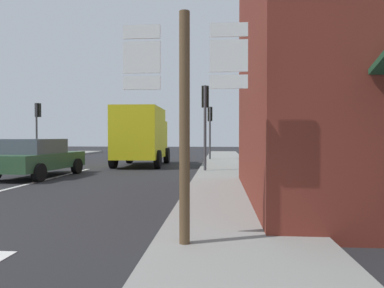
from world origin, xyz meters
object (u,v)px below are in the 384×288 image
(traffic_light_near_right, at_px, (205,109))
(traffic_light_far_left, at_px, (38,118))
(route_sign_post, at_px, (185,110))
(traffic_light_far_right, at_px, (210,121))
(sedan_far, at_px, (38,157))
(delivery_truck, at_px, (141,135))

(traffic_light_near_right, bearing_deg, traffic_light_far_left, 146.90)
(route_sign_post, relative_size, traffic_light_far_right, 0.93)
(traffic_light_far_right, bearing_deg, traffic_light_far_left, -179.32)
(traffic_light_far_right, bearing_deg, sedan_far, -123.90)
(traffic_light_near_right, bearing_deg, delivery_truck, 135.27)
(traffic_light_near_right, bearing_deg, sedan_far, -162.89)
(sedan_far, distance_m, route_sign_post, 10.68)
(sedan_far, xyz_separation_m, traffic_light_near_right, (6.35, 1.95, 1.98))
(traffic_light_far_left, xyz_separation_m, traffic_light_near_right, (11.29, -7.36, -0.04))
(sedan_far, height_order, delivery_truck, delivery_truck)
(traffic_light_far_left, bearing_deg, route_sign_post, -57.14)
(delivery_truck, height_order, traffic_light_far_left, traffic_light_far_left)
(sedan_far, xyz_separation_m, traffic_light_far_left, (-4.94, 9.32, 2.02))
(route_sign_post, bearing_deg, traffic_light_far_left, 122.86)
(route_sign_post, distance_m, traffic_light_far_right, 17.86)
(route_sign_post, xyz_separation_m, traffic_light_far_left, (-11.44, 17.71, 0.87))
(traffic_light_far_left, bearing_deg, traffic_light_near_right, -33.10)
(delivery_truck, xyz_separation_m, traffic_light_far_left, (-7.77, 3.87, 1.13))
(delivery_truck, bearing_deg, route_sign_post, -75.14)
(traffic_light_far_left, bearing_deg, traffic_light_far_right, 0.68)
(sedan_far, bearing_deg, traffic_light_far_right, 56.10)
(delivery_truck, bearing_deg, traffic_light_near_right, -44.73)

